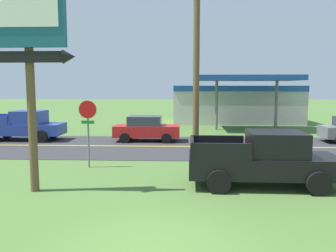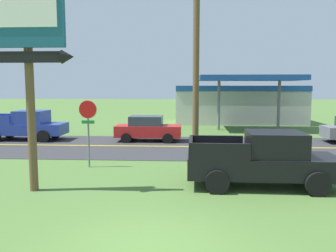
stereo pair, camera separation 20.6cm
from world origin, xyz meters
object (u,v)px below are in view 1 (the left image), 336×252
pickup_blue_on_road (24,126)px  motel_sign (29,47)px  utility_pole (196,61)px  pickup_black_parked_on_lawn (264,160)px  car_red_far_lane (146,129)px  gas_station (236,103)px  stop_sign (88,122)px

pickup_blue_on_road → motel_sign: bearing=-63.5°
motel_sign → pickup_blue_on_road: (-5.51, 11.05, -3.83)m
motel_sign → utility_pole: 6.36m
motel_sign → pickup_black_parked_on_lawn: size_ratio=1.32×
pickup_black_parked_on_lawn → car_red_far_lane: size_ratio=1.25×
gas_station → car_red_far_lane: 14.07m
utility_pole → pickup_black_parked_on_lawn: bearing=-42.5°
pickup_black_parked_on_lawn → pickup_blue_on_road: size_ratio=1.01×
motel_sign → pickup_blue_on_road: 12.93m
stop_sign → pickup_black_parked_on_lawn: size_ratio=0.56×
utility_pole → pickup_black_parked_on_lawn: size_ratio=1.62×
stop_sign → pickup_blue_on_road: size_ratio=0.57×
motel_sign → car_red_far_lane: (2.56, 11.05, -3.96)m
pickup_blue_on_road → utility_pole: bearing=-35.5°
utility_pole → gas_station: size_ratio=0.71×
pickup_blue_on_road → gas_station: bearing=37.4°
gas_station → pickup_black_parked_on_lawn: size_ratio=2.29×
motel_sign → pickup_black_parked_on_lawn: bearing=7.7°
utility_pole → pickup_blue_on_road: utility_pole is taller
gas_station → pickup_blue_on_road: (-15.53, -11.87, -0.98)m
motel_sign → stop_sign: bearing=77.1°
utility_pole → car_red_far_lane: bearing=110.4°
utility_pole → pickup_blue_on_road: (-10.99, 7.83, -3.59)m
utility_pole → motel_sign: bearing=-149.5°
utility_pole → pickup_black_parked_on_lawn: (2.36, -2.17, -3.59)m
stop_sign → gas_station: 21.38m
pickup_blue_on_road → car_red_far_lane: (8.07, 0.00, -0.13)m
gas_station → pickup_blue_on_road: 19.58m
car_red_far_lane → gas_station: bearing=57.9°
motel_sign → gas_station: motel_sign is taller
utility_pole → pickup_blue_on_road: bearing=144.5°
motel_sign → utility_pole: utility_pole is taller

